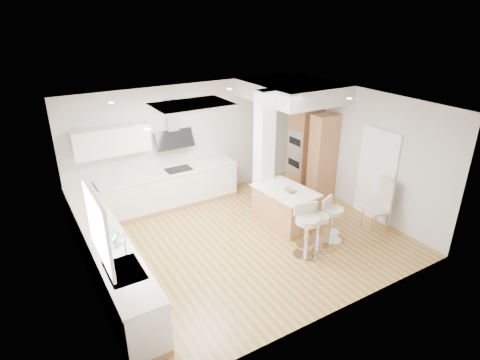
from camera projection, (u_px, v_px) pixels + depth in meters
ground at (246, 240)px, 8.23m from camera, size 6.00×6.00×0.00m
ceiling at (246, 240)px, 8.23m from camera, size 6.00×5.00×0.02m
wall_back at (192, 142)px, 9.63m from camera, size 6.00×0.04×2.80m
wall_left at (83, 216)px, 6.25m from camera, size 0.04×5.00×2.80m
wall_right at (359, 150)px, 9.08m from camera, size 0.04×5.00×2.80m
skylight at (192, 105)px, 7.21m from camera, size 4.10×2.10×0.06m
window_left at (97, 224)px, 5.45m from camera, size 0.06×1.28×1.07m
doorway_right at (376, 176)px, 8.76m from camera, size 0.05×1.00×2.10m
counter_left at (107, 254)px, 6.95m from camera, size 0.63×4.50×1.35m
counter_back at (162, 181)px, 9.26m from camera, size 3.62×0.63×2.50m
pillar at (264, 153)px, 8.91m from camera, size 0.35×0.35×2.80m
soffit at (292, 91)px, 9.27m from camera, size 1.78×2.20×0.40m
oven_column at (311, 152)px, 10.03m from camera, size 0.63×1.21×2.10m
peninsula at (285, 207)px, 8.69m from camera, size 1.02×1.43×0.89m
bar_stool_a at (306, 228)px, 7.50m from camera, size 0.57×0.57×1.05m
bar_stool_b at (318, 225)px, 7.76m from camera, size 0.55×0.55×0.92m
bar_stool_c at (332, 218)px, 8.01m from camera, size 0.55×0.55×0.94m
dining_chair at (381, 203)px, 8.41m from camera, size 0.54×0.54×1.15m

